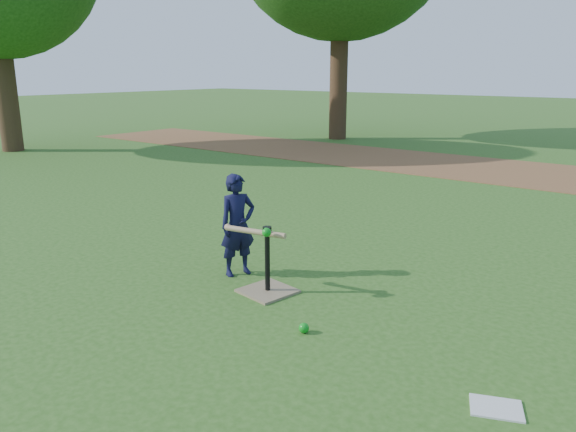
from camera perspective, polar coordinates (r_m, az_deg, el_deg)
The scene contains 7 objects.
ground at distance 5.13m, azimuth 0.50°, elevation -7.69°, with size 80.00×80.00×0.00m, color #285116.
dirt_strip at distance 11.80m, azimuth 23.23°, elevation 3.99°, with size 24.00×3.00×0.01m, color brown.
child at distance 5.42m, azimuth -5.13°, elevation -0.93°, with size 0.36×0.24×1.00m, color black.
wiffle_ball_ground at distance 4.36m, azimuth 1.62°, elevation -11.30°, with size 0.08×0.08×0.08m, color #0D8F18.
clipboard at distance 3.73m, azimuth 20.41°, elevation -17.81°, with size 0.30×0.23×0.01m, color silver.
batting_tee at distance 5.08m, azimuth -2.09°, elevation -6.58°, with size 0.49×0.49×0.61m.
swing_action at distance 4.98m, azimuth -3.42°, elevation -1.57°, with size 0.63×0.18×0.11m.
Camera 1 is at (2.87, -3.77, 1.95)m, focal length 35.00 mm.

